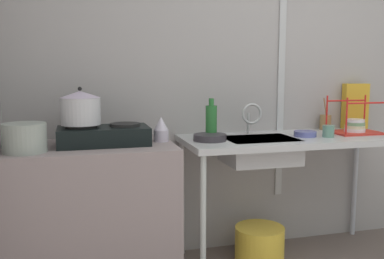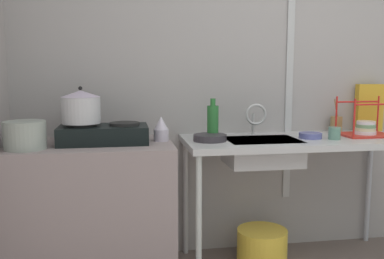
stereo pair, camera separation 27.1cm
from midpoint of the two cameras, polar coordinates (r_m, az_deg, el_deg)
wall_back at (r=3.28m, az=15.50°, el=6.37°), size 4.71×0.10×2.46m
wall_metal_strip at (r=3.20m, az=15.21°, el=8.56°), size 0.05×0.01×1.97m
counter_concrete at (r=2.77m, az=-10.22°, el=-10.64°), size 0.99×0.60×0.86m
counter_sink at (r=2.96m, az=16.20°, el=-2.36°), size 1.48×0.60×0.86m
stove at (r=2.65m, az=-8.77°, el=-0.59°), size 0.53×0.30×0.13m
pot_on_left_burner at (r=2.63m, az=-11.64°, el=2.95°), size 0.23×0.23×0.22m
pot_beside_stove at (r=2.55m, az=-18.42°, el=-0.75°), size 0.23×0.23×0.16m
percolator at (r=2.71m, az=-1.24°, el=0.05°), size 0.09×0.09×0.15m
sink_basin at (r=2.85m, az=11.95°, el=-2.93°), size 0.46×0.35×0.16m
faucet at (r=2.95m, az=11.01°, el=1.77°), size 0.15×0.08×0.22m
frying_pan at (r=2.72m, az=5.24°, el=-1.11°), size 0.21×0.21×0.04m
dish_rack at (r=3.20m, az=24.25°, el=0.04°), size 0.34×0.26×0.26m
cup_by_rack at (r=2.96m, az=20.83°, el=-0.48°), size 0.08×0.08×0.08m
small_bowl_on_drainboard at (r=2.96m, az=17.92°, el=-0.78°), size 0.15×0.15×0.04m
bottle_by_sink at (r=2.80m, az=5.54°, el=1.06°), size 0.07×0.07×0.26m
cereal_box at (r=3.47m, az=24.44°, el=2.65°), size 0.20×0.09×0.34m
utensil_jar at (r=3.34m, az=20.75°, el=0.70°), size 0.08×0.08×0.24m
bucket_on_floor at (r=3.05m, az=11.84°, el=-15.04°), size 0.33×0.33×0.25m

